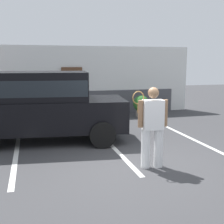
{
  "coord_description": "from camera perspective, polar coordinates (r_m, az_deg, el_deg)",
  "views": [
    {
      "loc": [
        -2.25,
        -6.01,
        2.35
      ],
      "look_at": [
        -0.25,
        1.2,
        1.05
      ],
      "focal_mm": 46.98,
      "sensor_mm": 36.0,
      "label": 1
    }
  ],
  "objects": [
    {
      "name": "ground_plane",
      "position": [
        6.83,
        4.82,
        -10.29
      ],
      "size": [
        40.0,
        40.0,
        0.0
      ],
      "primitive_type": "plane",
      "color": "#38383A"
    },
    {
      "name": "potted_plant_by_porch",
      "position": [
        12.61,
        5.7,
        1.39
      ],
      "size": [
        0.69,
        0.69,
        0.91
      ],
      "color": "gray",
      "rests_on": "ground_plane"
    },
    {
      "name": "parking_stripe_2",
      "position": [
        9.16,
        16.02,
        -5.38
      ],
      "size": [
        0.12,
        4.4,
        0.01
      ],
      "primitive_type": "cube",
      "color": "silver",
      "rests_on": "ground_plane"
    },
    {
      "name": "parking_stripe_0",
      "position": [
        7.88,
        -18.18,
        -7.98
      ],
      "size": [
        0.12,
        4.4,
        0.01
      ],
      "primitive_type": "cube",
      "color": "silver",
      "rests_on": "ground_plane"
    },
    {
      "name": "parking_stripe_1",
      "position": [
        8.15,
        0.29,
        -6.89
      ],
      "size": [
        0.12,
        4.4,
        0.01
      ],
      "primitive_type": "cube",
      "color": "silver",
      "rests_on": "ground_plane"
    },
    {
      "name": "tennis_player_man",
      "position": [
        6.5,
        7.88,
        -2.75
      ],
      "size": [
        0.79,
        0.32,
        1.8
      ],
      "rotation": [
        0.0,
        0.0,
        3.04
      ],
      "color": "white",
      "rests_on": "ground_plane"
    },
    {
      "name": "parked_suv",
      "position": [
        8.8,
        -13.4,
        1.72
      ],
      "size": [
        4.79,
        2.6,
        2.05
      ],
      "rotation": [
        0.0,
        0.0,
        -0.12
      ],
      "color": "black",
      "rests_on": "ground_plane"
    },
    {
      "name": "house_frontage",
      "position": [
        13.14,
        -5.65,
        5.71
      ],
      "size": [
        10.05,
        0.4,
        3.01
      ],
      "color": "white",
      "rests_on": "ground_plane"
    }
  ]
}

